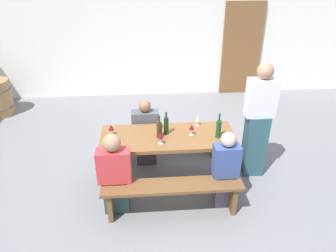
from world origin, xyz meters
TOP-DOWN VIEW (x-y plane):
  - ground_plane at (0.00, 0.00)m, footprint 24.00×24.00m
  - back_wall at (0.00, 3.49)m, footprint 14.00×0.20m
  - wooden_door at (1.97, 3.35)m, footprint 0.90×0.06m
  - tasting_table at (0.00, 0.00)m, footprint 1.83×0.75m
  - bench_near at (0.00, -0.68)m, footprint 1.73×0.30m
  - bench_far at (0.00, 0.68)m, footprint 1.73×0.30m
  - wine_bottle_0 at (-0.12, -0.03)m, footprint 0.07×0.07m
  - wine_bottle_1 at (0.67, -0.09)m, footprint 0.07×0.07m
  - wine_bottle_2 at (-0.02, 0.06)m, footprint 0.07×0.07m
  - wine_glass_0 at (-0.11, 0.23)m, footprint 0.07×0.07m
  - wine_glass_1 at (0.32, 0.00)m, footprint 0.07×0.07m
  - wine_glass_2 at (-0.77, 0.09)m, footprint 0.08×0.08m
  - wine_glass_3 at (-0.11, -0.20)m, footprint 0.07×0.07m
  - wine_glass_4 at (0.45, 0.27)m, footprint 0.06×0.06m
  - seated_guest_near_0 at (-0.70, -0.53)m, footprint 0.41×0.24m
  - seated_guest_near_1 at (0.68, -0.53)m, footprint 0.33×0.24m
  - seated_guest_far_0 at (-0.30, 0.53)m, footprint 0.41×0.24m
  - standing_host at (1.28, 0.11)m, footprint 0.40×0.24m

SIDE VIEW (x-z plane):
  - ground_plane at x=0.00m, z-range 0.00..0.00m
  - bench_near at x=0.00m, z-range 0.12..0.57m
  - bench_far at x=0.00m, z-range 0.12..0.57m
  - seated_guest_far_0 at x=-0.30m, z-range -0.04..1.03m
  - seated_guest_near_1 at x=0.68m, z-range -0.03..1.03m
  - seated_guest_near_0 at x=-0.70m, z-range -0.03..1.07m
  - tasting_table at x=0.00m, z-range 0.29..1.04m
  - standing_host at x=1.28m, z-range -0.02..1.69m
  - wine_glass_4 at x=0.45m, z-range 0.78..0.93m
  - wine_glass_0 at x=-0.11m, z-range 0.78..0.94m
  - wine_glass_2 at x=-0.77m, z-range 0.78..0.94m
  - wine_glass_1 at x=0.32m, z-range 0.79..0.95m
  - wine_bottle_0 at x=-0.12m, z-range 0.71..1.03m
  - wine_glass_3 at x=-0.11m, z-range 0.78..0.95m
  - wine_bottle_2 at x=-0.02m, z-range 0.72..1.04m
  - wine_bottle_1 at x=0.67m, z-range 0.71..1.05m
  - wooden_door at x=1.97m, z-range 0.00..2.10m
  - back_wall at x=0.00m, z-range 0.00..3.20m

